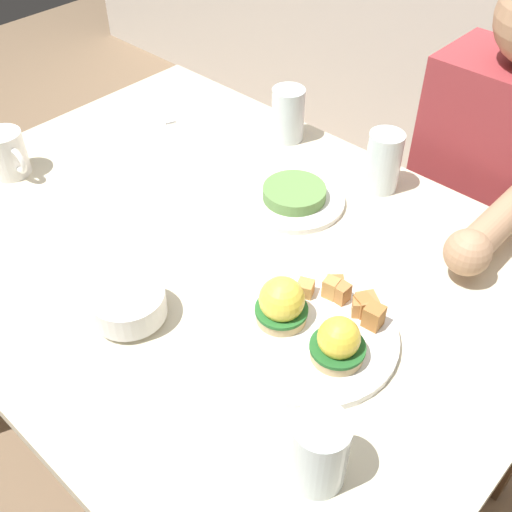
{
  "coord_description": "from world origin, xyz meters",
  "views": [
    {
      "loc": [
        0.64,
        -0.57,
        1.49
      ],
      "look_at": [
        0.11,
        0.0,
        0.78
      ],
      "focal_mm": 43.61,
      "sensor_mm": 36.0,
      "label": 1
    }
  ],
  "objects_px": {
    "eggs_benedict_plate": "(312,326)",
    "water_glass_near": "(319,454)",
    "dining_table": "(215,286)",
    "water_glass_extra": "(383,165)",
    "coffee_mug": "(7,153)",
    "diner_person": "(488,197)",
    "side_plate": "(294,197)",
    "fruit_bowl": "(128,305)",
    "water_glass_far": "(288,118)",
    "fork": "(162,110)"
  },
  "relations": [
    {
      "from": "dining_table",
      "to": "fork",
      "type": "distance_m",
      "value": 0.52
    },
    {
      "from": "water_glass_far",
      "to": "diner_person",
      "type": "height_order",
      "value": "diner_person"
    },
    {
      "from": "dining_table",
      "to": "water_glass_far",
      "type": "distance_m",
      "value": 0.43
    },
    {
      "from": "water_glass_far",
      "to": "water_glass_extra",
      "type": "bearing_deg",
      "value": -3.34
    },
    {
      "from": "eggs_benedict_plate",
      "to": "water_glass_near",
      "type": "distance_m",
      "value": 0.23
    },
    {
      "from": "eggs_benedict_plate",
      "to": "diner_person",
      "type": "xyz_separation_m",
      "value": [
        -0.01,
        0.65,
        -0.12
      ]
    },
    {
      "from": "fruit_bowl",
      "to": "fork",
      "type": "distance_m",
      "value": 0.67
    },
    {
      "from": "dining_table",
      "to": "fruit_bowl",
      "type": "xyz_separation_m",
      "value": [
        0.03,
        -0.21,
        0.14
      ]
    },
    {
      "from": "coffee_mug",
      "to": "fruit_bowl",
      "type": "bearing_deg",
      "value": -9.87
    },
    {
      "from": "eggs_benedict_plate",
      "to": "diner_person",
      "type": "relative_size",
      "value": 0.24
    },
    {
      "from": "coffee_mug",
      "to": "fork",
      "type": "bearing_deg",
      "value": 85.43
    },
    {
      "from": "fork",
      "to": "water_glass_extra",
      "type": "height_order",
      "value": "water_glass_extra"
    },
    {
      "from": "eggs_benedict_plate",
      "to": "fork",
      "type": "xyz_separation_m",
      "value": [
        -0.71,
        0.31,
        -0.02
      ]
    },
    {
      "from": "fork",
      "to": "water_glass_extra",
      "type": "relative_size",
      "value": 1.2
    },
    {
      "from": "eggs_benedict_plate",
      "to": "water_glass_far",
      "type": "bearing_deg",
      "value": 134.53
    },
    {
      "from": "side_plate",
      "to": "water_glass_near",
      "type": "bearing_deg",
      "value": -46.75
    },
    {
      "from": "fork",
      "to": "water_glass_extra",
      "type": "bearing_deg",
      "value": 9.91
    },
    {
      "from": "water_glass_near",
      "to": "fruit_bowl",
      "type": "bearing_deg",
      "value": 178.87
    },
    {
      "from": "water_glass_far",
      "to": "side_plate",
      "type": "relative_size",
      "value": 0.59
    },
    {
      "from": "eggs_benedict_plate",
      "to": "coffee_mug",
      "type": "height_order",
      "value": "coffee_mug"
    },
    {
      "from": "coffee_mug",
      "to": "diner_person",
      "type": "distance_m",
      "value": 1.04
    },
    {
      "from": "coffee_mug",
      "to": "water_glass_far",
      "type": "distance_m",
      "value": 0.6
    },
    {
      "from": "fork",
      "to": "diner_person",
      "type": "distance_m",
      "value": 0.78
    },
    {
      "from": "water_glass_far",
      "to": "side_plate",
      "type": "height_order",
      "value": "water_glass_far"
    },
    {
      "from": "water_glass_far",
      "to": "water_glass_extra",
      "type": "xyz_separation_m",
      "value": [
        0.26,
        -0.02,
        0.0
      ]
    },
    {
      "from": "fruit_bowl",
      "to": "diner_person",
      "type": "bearing_deg",
      "value": 74.41
    },
    {
      "from": "water_glass_near",
      "to": "diner_person",
      "type": "relative_size",
      "value": 0.1
    },
    {
      "from": "fruit_bowl",
      "to": "side_plate",
      "type": "height_order",
      "value": "fruit_bowl"
    },
    {
      "from": "side_plate",
      "to": "coffee_mug",
      "type": "bearing_deg",
      "value": -146.88
    },
    {
      "from": "eggs_benedict_plate",
      "to": "water_glass_extra",
      "type": "distance_m",
      "value": 0.43
    },
    {
      "from": "fork",
      "to": "water_glass_extra",
      "type": "xyz_separation_m",
      "value": [
        0.56,
        0.1,
        0.05
      ]
    },
    {
      "from": "eggs_benedict_plate",
      "to": "side_plate",
      "type": "xyz_separation_m",
      "value": [
        -0.24,
        0.25,
        -0.01
      ]
    },
    {
      "from": "diner_person",
      "to": "water_glass_near",
      "type": "bearing_deg",
      "value": -78.79
    },
    {
      "from": "eggs_benedict_plate",
      "to": "water_glass_near",
      "type": "relative_size",
      "value": 2.39
    },
    {
      "from": "diner_person",
      "to": "dining_table",
      "type": "bearing_deg",
      "value": -113.36
    },
    {
      "from": "eggs_benedict_plate",
      "to": "water_glass_extra",
      "type": "bearing_deg",
      "value": 110.45
    },
    {
      "from": "eggs_benedict_plate",
      "to": "fruit_bowl",
      "type": "relative_size",
      "value": 2.25
    },
    {
      "from": "fruit_bowl",
      "to": "water_glass_extra",
      "type": "relative_size",
      "value": 0.97
    },
    {
      "from": "water_glass_extra",
      "to": "water_glass_near",
      "type": "bearing_deg",
      "value": -62.5
    },
    {
      "from": "water_glass_near",
      "to": "water_glass_extra",
      "type": "bearing_deg",
      "value": 117.5
    },
    {
      "from": "fruit_bowl",
      "to": "water_glass_far",
      "type": "relative_size",
      "value": 1.01
    },
    {
      "from": "dining_table",
      "to": "fork",
      "type": "bearing_deg",
      "value": 149.53
    },
    {
      "from": "water_glass_extra",
      "to": "dining_table",
      "type": "bearing_deg",
      "value": -108.86
    },
    {
      "from": "dining_table",
      "to": "coffee_mug",
      "type": "xyz_separation_m",
      "value": [
        -0.47,
        -0.13,
        0.16
      ]
    },
    {
      "from": "diner_person",
      "to": "fruit_bowl",
      "type": "bearing_deg",
      "value": -105.59
    },
    {
      "from": "coffee_mug",
      "to": "dining_table",
      "type": "bearing_deg",
      "value": 15.06
    },
    {
      "from": "water_glass_extra",
      "to": "side_plate",
      "type": "distance_m",
      "value": 0.19
    },
    {
      "from": "dining_table",
      "to": "water_glass_extra",
      "type": "relative_size",
      "value": 9.68
    },
    {
      "from": "water_glass_near",
      "to": "side_plate",
      "type": "xyz_separation_m",
      "value": [
        -0.39,
        0.42,
        -0.04
      ]
    },
    {
      "from": "dining_table",
      "to": "water_glass_near",
      "type": "height_order",
      "value": "water_glass_near"
    }
  ]
}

